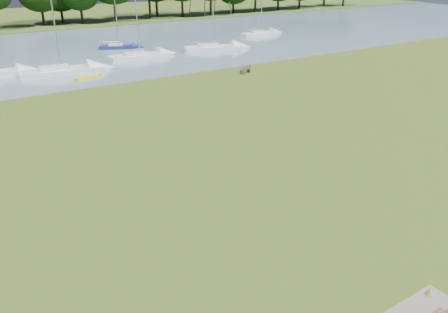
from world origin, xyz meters
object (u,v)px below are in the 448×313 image
sailboat_2 (260,32)px  sailboat_3 (60,69)px  kayak (88,77)px  sailboat_7 (213,46)px  sailboat_9 (139,54)px  sailboat_8 (118,46)px  riverbank_bench (246,69)px

sailboat_2 → sailboat_3: (-33.94, -9.82, 0.06)m
kayak → sailboat_7: size_ratio=0.29×
kayak → sailboat_9: size_ratio=0.28×
sailboat_2 → sailboat_7: 14.64m
sailboat_2 → sailboat_8: sailboat_2 is taller
sailboat_3 → sailboat_9: 10.68m
kayak → sailboat_8: sailboat_8 is taller
kayak → sailboat_3: (-1.83, 3.57, 0.38)m
sailboat_7 → sailboat_9: sailboat_9 is taller
riverbank_bench → sailboat_2: 26.38m
sailboat_2 → kayak: bearing=-154.5°
sailboat_8 → sailboat_9: size_ratio=0.65×
riverbank_bench → sailboat_8: bearing=89.0°
sailboat_7 → sailboat_9: size_ratio=0.98×
kayak → sailboat_3: sailboat_3 is taller
sailboat_3 → sailboat_7: sailboat_3 is taller
riverbank_bench → sailboat_3: (-16.83, 10.25, 0.12)m
riverbank_bench → sailboat_9: size_ratio=0.16×
sailboat_3 → sailboat_7: 21.13m
sailboat_3 → sailboat_8: bearing=52.5°
kayak → sailboat_8: 16.79m
sailboat_7 → sailboat_9: (-10.69, -0.01, 0.03)m
riverbank_bench → sailboat_3: bearing=130.7°
kayak → sailboat_8: bearing=41.5°
riverbank_bench → sailboat_9: bearing=98.3°
sailboat_8 → sailboat_3: bearing=-109.3°
kayak → sailboat_2: (32.11, 13.40, 0.32)m
kayak → sailboat_9: (8.38, 6.74, 0.35)m
sailboat_7 → sailboat_9: bearing=-162.1°
riverbank_bench → sailboat_2: sailboat_2 is taller
sailboat_2 → sailboat_7: size_ratio=0.90×
kayak → sailboat_2: size_ratio=0.32×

